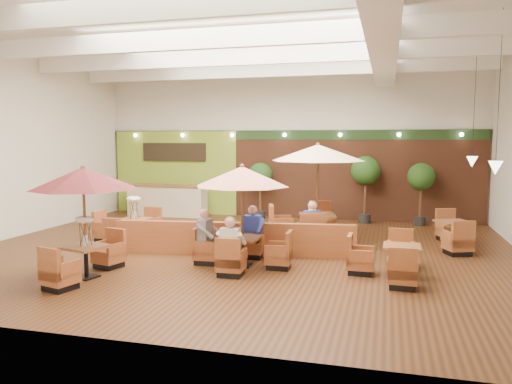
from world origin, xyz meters
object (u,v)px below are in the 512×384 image
(topiary_2, at_px, (421,179))
(diner_3, at_px, (312,221))
(table_4, at_px, (389,261))
(diner_0, at_px, (231,240))
(table_5, at_px, (453,235))
(topiary_1, at_px, (365,173))
(diner_1, at_px, (252,227))
(table_3, at_px, (127,227))
(service_counter, at_px, (167,200))
(booth_divider, at_px, (233,239))
(table_0, at_px, (84,193))
(table_1, at_px, (242,196))
(diner_4, at_px, (312,223))
(topiary_0, at_px, (260,177))
(table_2, at_px, (315,171))
(diner_2, at_px, (207,231))

(topiary_2, bearing_deg, diner_3, -122.19)
(table_4, xyz_separation_m, diner_0, (-3.25, -0.86, 0.45))
(table_5, xyz_separation_m, topiary_1, (-2.48, 3.41, 1.38))
(topiary_2, height_order, diner_1, topiary_2)
(table_3, xyz_separation_m, topiary_1, (6.28, 5.08, 1.29))
(service_counter, bearing_deg, booth_divider, -51.97)
(table_0, xyz_separation_m, diner_3, (4.16, 3.81, -1.02))
(table_5, height_order, diner_0, diner_0)
(table_1, height_order, diner_4, table_1)
(table_0, xyz_separation_m, topiary_0, (1.58, 8.53, -0.27))
(table_3, bearing_deg, table_1, -19.30)
(table_2, bearing_deg, table_1, -128.46)
(service_counter, bearing_deg, table_5, -18.13)
(booth_divider, xyz_separation_m, table_3, (-3.34, 0.73, 0.02))
(table_3, distance_m, topiary_1, 8.18)
(table_4, relative_size, topiary_2, 1.07)
(table_2, xyz_separation_m, table_5, (3.70, 0.29, -1.66))
(table_1, distance_m, table_4, 3.50)
(diner_4, bearing_deg, topiary_0, 93.50)
(table_3, bearing_deg, diner_3, 8.24)
(table_1, xyz_separation_m, diner_4, (1.28, 2.04, -0.89))
(table_1, distance_m, topiary_0, 6.88)
(diner_1, bearing_deg, table_4, 168.01)
(diner_3, bearing_deg, topiary_1, 50.00)
(topiary_2, relative_size, diner_2, 2.52)
(table_1, xyz_separation_m, diner_3, (1.28, 2.04, -0.84))
(diner_3, xyz_separation_m, diner_4, (-0.00, -0.00, -0.05))
(topiary_0, xyz_separation_m, diner_3, (2.58, -4.72, -0.75))
(service_counter, distance_m, booth_divider, 7.12)
(topiary_0, bearing_deg, diner_4, -61.32)
(table_1, relative_size, topiary_2, 1.11)
(table_2, height_order, diner_4, table_2)
(topiary_2, height_order, diner_4, topiary_2)
(table_4, bearing_deg, topiary_2, 82.60)
(booth_divider, relative_size, table_5, 2.35)
(service_counter, bearing_deg, table_0, -76.40)
(table_0, bearing_deg, diner_3, 57.13)
(diner_3, distance_m, diner_4, 0.05)
(diner_1, bearing_deg, table_3, -9.52)
(topiary_2, xyz_separation_m, diner_4, (-2.97, -4.72, -0.84))
(table_3, bearing_deg, diner_4, 8.24)
(topiary_0, relative_size, topiary_1, 0.88)
(service_counter, bearing_deg, topiary_2, 1.25)
(table_3, bearing_deg, diner_1, -7.87)
(table_2, distance_m, diner_1, 2.81)
(table_3, distance_m, table_5, 8.92)
(table_4, distance_m, diner_0, 3.39)
(service_counter, height_order, topiary_0, topiary_0)
(table_0, distance_m, topiary_0, 8.68)
(table_1, bearing_deg, diner_1, 87.87)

